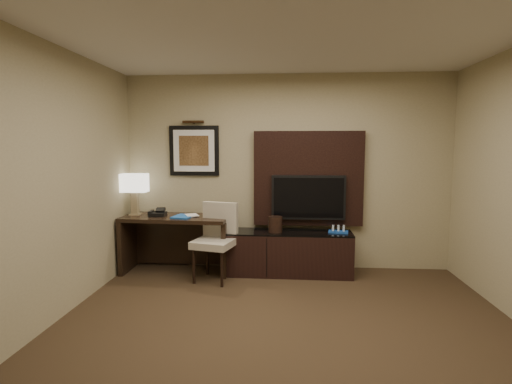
# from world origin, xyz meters

# --- Properties ---
(floor) EXTENTS (4.50, 5.00, 0.01)m
(floor) POSITION_xyz_m (0.00, 0.00, -0.01)
(floor) COLOR #332417
(floor) RESTS_ON ground
(ceiling) EXTENTS (4.50, 5.00, 0.01)m
(ceiling) POSITION_xyz_m (0.00, 0.00, 2.70)
(ceiling) COLOR silver
(ceiling) RESTS_ON wall_back
(wall_back) EXTENTS (4.50, 0.01, 2.70)m
(wall_back) POSITION_xyz_m (0.00, 2.50, 1.35)
(wall_back) COLOR tan
(wall_back) RESTS_ON floor
(wall_front) EXTENTS (4.50, 0.01, 2.70)m
(wall_front) POSITION_xyz_m (0.00, -2.50, 1.35)
(wall_front) COLOR tan
(wall_front) RESTS_ON floor
(wall_left) EXTENTS (0.01, 5.00, 2.70)m
(wall_left) POSITION_xyz_m (-2.25, 0.00, 1.35)
(wall_left) COLOR tan
(wall_left) RESTS_ON floor
(desk) EXTENTS (1.47, 0.70, 0.77)m
(desk) POSITION_xyz_m (-1.49, 2.15, 0.39)
(desk) COLOR black
(desk) RESTS_ON floor
(credenza) EXTENTS (1.69, 0.48, 0.58)m
(credenza) POSITION_xyz_m (0.03, 2.15, 0.29)
(credenza) COLOR black
(credenza) RESTS_ON floor
(tv_wall_panel) EXTENTS (1.50, 0.12, 1.30)m
(tv_wall_panel) POSITION_xyz_m (0.30, 2.44, 1.27)
(tv_wall_panel) COLOR black
(tv_wall_panel) RESTS_ON wall_back
(tv) EXTENTS (1.00, 0.08, 0.60)m
(tv) POSITION_xyz_m (0.30, 2.34, 1.02)
(tv) COLOR black
(tv) RESTS_ON tv_wall_panel
(artwork) EXTENTS (0.70, 0.04, 0.70)m
(artwork) POSITION_xyz_m (-1.30, 2.48, 1.65)
(artwork) COLOR black
(artwork) RESTS_ON wall_back
(picture_light) EXTENTS (0.04, 0.04, 0.30)m
(picture_light) POSITION_xyz_m (-1.30, 2.44, 2.05)
(picture_light) COLOR #402714
(picture_light) RESTS_ON wall_back
(desk_chair) EXTENTS (0.60, 0.65, 0.99)m
(desk_chair) POSITION_xyz_m (-0.92, 1.82, 0.50)
(desk_chair) COLOR #BFB59F
(desk_chair) RESTS_ON floor
(table_lamp) EXTENTS (0.32, 0.19, 0.52)m
(table_lamp) POSITION_xyz_m (-2.08, 2.20, 1.03)
(table_lamp) COLOR #94805C
(table_lamp) RESTS_ON desk
(desk_phone) EXTENTS (0.22, 0.20, 0.11)m
(desk_phone) POSITION_xyz_m (-1.74, 2.14, 0.82)
(desk_phone) COLOR black
(desk_phone) RESTS_ON desk
(blue_folder) EXTENTS (0.29, 0.36, 0.02)m
(blue_folder) POSITION_xyz_m (-1.37, 2.08, 0.78)
(blue_folder) COLOR #1952A7
(blue_folder) RESTS_ON desk
(book) EXTENTS (0.16, 0.09, 0.22)m
(book) POSITION_xyz_m (-1.35, 2.12, 0.88)
(book) COLOR beige
(book) RESTS_ON desk
(ice_bucket) EXTENTS (0.21, 0.21, 0.21)m
(ice_bucket) POSITION_xyz_m (-0.14, 2.12, 0.68)
(ice_bucket) COLOR black
(ice_bucket) RESTS_ON credenza
(minibar_tray) EXTENTS (0.28, 0.19, 0.09)m
(minibar_tray) POSITION_xyz_m (0.69, 2.15, 0.63)
(minibar_tray) COLOR #17459A
(minibar_tray) RESTS_ON credenza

